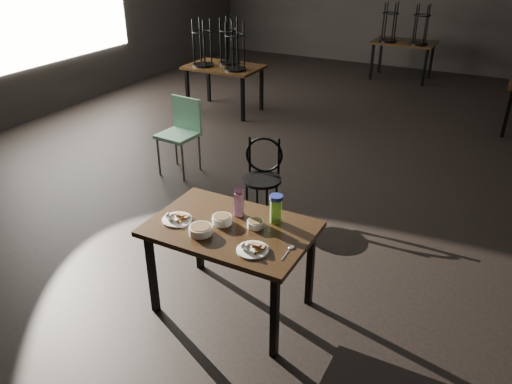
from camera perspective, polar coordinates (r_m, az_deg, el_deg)
The scene contains 13 objects.
main_table at distance 3.72m, azimuth -2.87°, elevation -4.97°, with size 1.20×0.80×0.75m.
plate_left at distance 3.78m, azimuth -9.07°, elevation -2.97°, with size 0.22×0.22×0.07m.
plate_right at distance 3.39m, azimuth -0.44°, elevation -6.47°, with size 0.22×0.22×0.07m.
bowl_near at distance 3.70m, azimuth -3.91°, elevation -3.14°, with size 0.15×0.15×0.06m.
bowl_far at distance 3.65m, azimuth -0.06°, elevation -3.63°, with size 0.12×0.12×0.05m.
bowl_big at distance 3.59m, azimuth -6.35°, elevation -4.31°, with size 0.17×0.17×0.06m.
juice_carton at distance 3.76m, azimuth -1.95°, elevation -1.20°, with size 0.07×0.07×0.24m.
water_bottle at distance 3.67m, azimuth 2.30°, elevation -1.90°, with size 0.12×0.12×0.22m.
spoon at distance 3.43m, azimuth 3.97°, elevation -6.43°, with size 0.04×0.20×0.01m.
bentwood_chair at distance 5.07m, azimuth 0.77°, elevation 2.25°, with size 0.44×0.44×0.84m.
school_chair at distance 6.17m, azimuth -8.54°, elevation 7.17°, with size 0.46×0.46×0.91m.
bg_table_left at distance 8.31m, azimuth -3.73°, elevation 14.36°, with size 1.20×0.80×1.48m.
bg_table_far at distance 10.69m, azimuth 16.55°, elevation 16.15°, with size 1.20×0.80×1.48m.
Camera 1 is at (1.71, -5.38, 2.67)m, focal length 35.00 mm.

